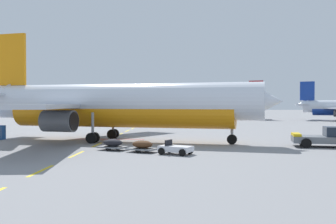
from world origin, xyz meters
name	(u,v)px	position (x,y,z in m)	size (l,w,h in m)	color
ground	(269,129)	(40.00, 40.00, 0.00)	(400.00, 400.00, 0.00)	gray
apron_paint_markings	(131,129)	(18.00, 38.53, 0.00)	(8.00, 98.81, 0.01)	yellow
airliner_foreground	(115,105)	(19.13, 19.74, 3.95)	(34.58, 33.81, 12.20)	silver
pushback_tug	(328,137)	(40.04, 15.13, 0.90)	(6.39, 3.96, 2.08)	slate
airliner_mid_left	(118,105)	(3.64, 107.41, 3.60)	(31.60, 31.52, 11.11)	silver
airliner_far_center	(214,107)	(34.36, 82.07, 3.29)	(28.62, 27.86, 10.16)	white
baggage_train	(143,146)	(23.13, 10.54, 0.52)	(8.43, 4.92, 1.14)	silver
terminal_satellite	(155,100)	(12.26, 154.61, 6.07)	(67.62, 28.01, 13.71)	gray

